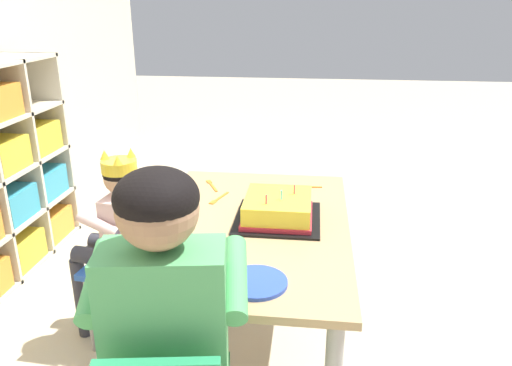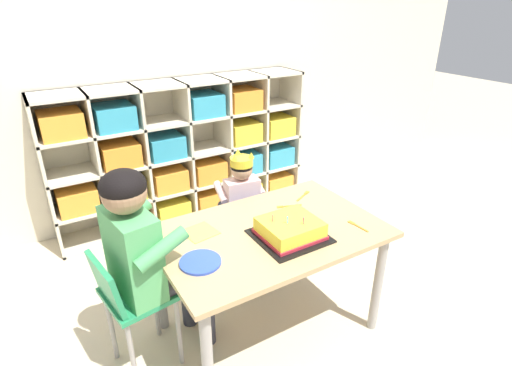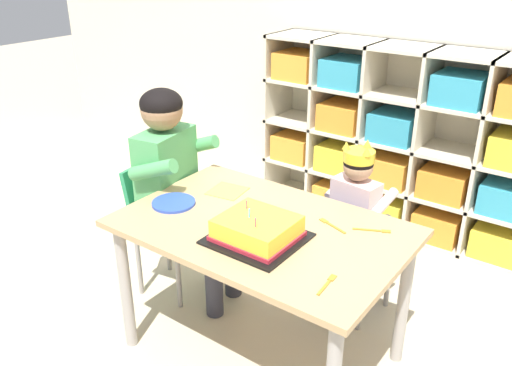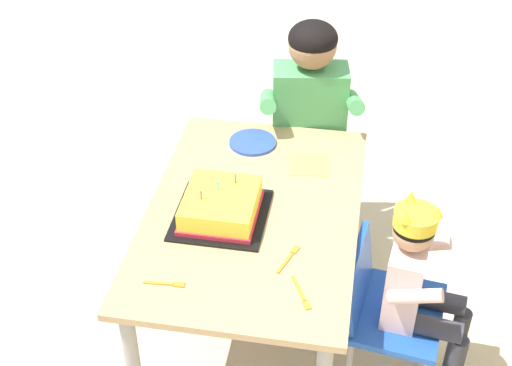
# 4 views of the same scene
# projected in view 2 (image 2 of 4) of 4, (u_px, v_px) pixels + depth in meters

# --- Properties ---
(ground) EXTENTS (16.00, 16.00, 0.00)m
(ground) POSITION_uv_depth(u_px,v_px,m) (268.00, 326.00, 2.27)
(ground) COLOR beige
(classroom_back_wall) EXTENTS (6.69, 0.10, 2.67)m
(classroom_back_wall) POSITION_uv_depth(u_px,v_px,m) (149.00, 48.00, 3.00)
(classroom_back_wall) COLOR beige
(classroom_back_wall) RESTS_ON ground
(storage_cubby_shelf) EXTENTS (2.04, 0.34, 1.11)m
(storage_cubby_shelf) POSITION_uv_depth(u_px,v_px,m) (188.00, 157.00, 3.24)
(storage_cubby_shelf) COLOR beige
(storage_cubby_shelf) RESTS_ON ground
(activity_table) EXTENTS (1.11, 0.73, 0.63)m
(activity_table) POSITION_uv_depth(u_px,v_px,m) (269.00, 244.00, 2.04)
(activity_table) COLOR tan
(activity_table) RESTS_ON ground
(classroom_chair_blue) EXTENTS (0.40, 0.37, 0.60)m
(classroom_chair_blue) POSITION_uv_depth(u_px,v_px,m) (246.00, 224.00, 2.54)
(classroom_chair_blue) COLOR #1E4CA8
(classroom_chair_blue) RESTS_ON ground
(child_with_crown) EXTENTS (0.32, 0.32, 0.85)m
(child_with_crown) POSITION_uv_depth(u_px,v_px,m) (240.00, 196.00, 2.57)
(child_with_crown) COLOR beige
(child_with_crown) RESTS_ON ground
(classroom_chair_adult_side) EXTENTS (0.36, 0.35, 0.67)m
(classroom_chair_adult_side) POSITION_uv_depth(u_px,v_px,m) (130.00, 298.00, 1.86)
(classroom_chair_adult_side) COLOR #238451
(classroom_chair_adult_side) RESTS_ON ground
(adult_helper_seated) EXTENTS (0.45, 0.44, 1.05)m
(adult_helper_seated) POSITION_uv_depth(u_px,v_px,m) (146.00, 248.00, 1.82)
(adult_helper_seated) COLOR #4C9E5B
(adult_helper_seated) RESTS_ON ground
(birthday_cake_on_tray) EXTENTS (0.33, 0.31, 0.13)m
(birthday_cake_on_tray) POSITION_uv_depth(u_px,v_px,m) (290.00, 230.00, 1.93)
(birthday_cake_on_tray) COLOR black
(birthday_cake_on_tray) RESTS_ON activity_table
(paper_plate_stack) EXTENTS (0.18, 0.18, 0.01)m
(paper_plate_stack) POSITION_uv_depth(u_px,v_px,m) (200.00, 262.00, 1.75)
(paper_plate_stack) COLOR blue
(paper_plate_stack) RESTS_ON activity_table
(paper_napkin_square) EXTENTS (0.17, 0.17, 0.00)m
(paper_napkin_square) POSITION_uv_depth(u_px,v_px,m) (200.00, 232.00, 1.99)
(paper_napkin_square) COLOR #F4DB4C
(paper_napkin_square) RESTS_ON activity_table
(fork_scattered_mid_table) EXTENTS (0.14, 0.08, 0.00)m
(fork_scattered_mid_table) POSITION_uv_depth(u_px,v_px,m) (303.00, 195.00, 2.35)
(fork_scattered_mid_table) COLOR orange
(fork_scattered_mid_table) RESTS_ON activity_table
(fork_by_napkin) EXTENTS (0.14, 0.06, 0.00)m
(fork_by_napkin) POSITION_uv_depth(u_px,v_px,m) (288.00, 206.00, 2.23)
(fork_by_napkin) COLOR orange
(fork_by_napkin) RESTS_ON activity_table
(fork_at_table_front_edge) EXTENTS (0.02, 0.13, 0.00)m
(fork_at_table_front_edge) POSITION_uv_depth(u_px,v_px,m) (357.00, 226.00, 2.04)
(fork_at_table_front_edge) COLOR orange
(fork_at_table_front_edge) RESTS_ON activity_table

